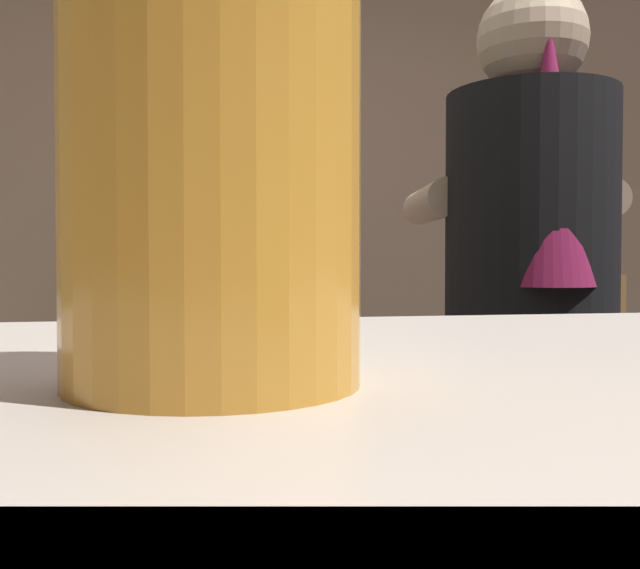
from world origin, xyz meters
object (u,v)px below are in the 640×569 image
Objects in this scene: mixing_bowl at (277,342)px; pint_glass_near at (213,127)px; chefs_knife at (554,349)px; bartender at (531,335)px; knife_block at (602,307)px; bottle_soy at (141,219)px; bottle_hot_sauce at (194,217)px.

pint_glass_near reaches higher than mixing_bowl.
mixing_bowl is 0.74m from chefs_knife.
pint_glass_near is (-0.23, -1.61, 0.24)m from mixing_bowl.
knife_block is at bearing -34.08° from bartender.
knife_block is 0.31m from chefs_knife.
mixing_bowl is at bearing 51.29° from bartender.
mixing_bowl is 1.50m from bottle_soy.
chefs_knife is at bearing -25.85° from bartender.
mixing_bowl is at bearing -172.64° from chefs_knife.
bartender is 0.67m from mixing_bowl.
mixing_bowl is at bearing -81.55° from bottle_hot_sauce.
pint_glass_near is at bearing -108.14° from chefs_knife.
bottle_soy reaches higher than knife_block.
knife_block is 1.94m from bottle_soy.
bottle_soy is (-0.22, 0.09, -0.01)m from bottle_hot_sauce.
bottle_hot_sauce reaches higher than bottle_soy.
pint_glass_near is at bearing 157.44° from bartender.
knife_block is (0.52, 0.56, 0.02)m from bartender.
knife_block reaches higher than mixing_bowl.
bartender is 7.77× the size of bottle_hot_sauce.
chefs_knife is 1.11× the size of bottle_hot_sauce.
bartender is 8.33× the size of bottle_soy.
chefs_knife is at bearing -51.98° from bottle_soy.
mixing_bowl reaches higher than chefs_knife.
chefs_knife is at bearing -6.78° from mixing_bowl.
mixing_bowl is 1.65m from pint_glass_near.
chefs_knife is 1.72m from bottle_hot_sauce.
mixing_bowl is (-0.45, 0.49, -0.06)m from bartender.
pint_glass_near is 0.72× the size of bottle_soy.
bartender is 6.23× the size of knife_block.
bottle_hot_sauce reaches higher than pint_glass_near.
mixing_bowl is 1.50× the size of pint_glass_near.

